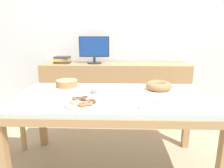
# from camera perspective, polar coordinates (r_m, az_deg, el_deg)

# --- Properties ---
(ground_plane) EXTENTS (12.00, 12.00, 0.00)m
(ground_plane) POSITION_cam_1_polar(r_m,az_deg,el_deg) (2.13, 0.21, -22.55)
(ground_plane) COLOR tan
(wall_back) EXTENTS (8.00, 0.10, 2.60)m
(wall_back) POSITION_cam_1_polar(r_m,az_deg,el_deg) (3.13, 1.04, 14.50)
(wall_back) COLOR silver
(wall_back) RESTS_ON ground
(dining_table) EXTENTS (1.78, 0.92, 0.74)m
(dining_table) POSITION_cam_1_polar(r_m,az_deg,el_deg) (1.82, 0.22, -5.75)
(dining_table) COLOR silver
(dining_table) RESTS_ON ground
(sideboard) EXTENTS (2.07, 0.44, 0.87)m
(sideboard) POSITION_cam_1_polar(r_m,az_deg,el_deg) (2.95, 0.87, -2.52)
(sideboard) COLOR tan
(sideboard) RESTS_ON ground
(computer_monitor) EXTENTS (0.42, 0.20, 0.38)m
(computer_monitor) POSITION_cam_1_polar(r_m,az_deg,el_deg) (2.86, -5.11, 9.63)
(computer_monitor) COLOR #262628
(computer_monitor) RESTS_ON sideboard
(book_stack) EXTENTS (0.24, 0.18, 0.10)m
(book_stack) POSITION_cam_1_polar(r_m,az_deg,el_deg) (2.96, -13.97, 6.69)
(book_stack) COLOR #3F3838
(book_stack) RESTS_ON sideboard
(cake_chocolate_round) EXTENTS (0.31, 0.31, 0.08)m
(cake_chocolate_round) POSITION_cam_1_polar(r_m,az_deg,el_deg) (2.09, -12.76, -0.07)
(cake_chocolate_round) COLOR silver
(cake_chocolate_round) RESTS_ON dining_table
(cake_golden_bundt) EXTENTS (0.28, 0.28, 0.09)m
(cake_golden_bundt) POSITION_cam_1_polar(r_m,az_deg,el_deg) (1.98, 13.19, -0.68)
(cake_golden_bundt) COLOR silver
(cake_golden_bundt) RESTS_ON dining_table
(pastry_platter) EXTENTS (0.30, 0.30, 0.04)m
(pastry_platter) POSITION_cam_1_polar(r_m,az_deg,el_deg) (1.58, -8.16, -5.21)
(pastry_platter) COLOR silver
(pastry_platter) RESTS_ON dining_table
(plate_stack) EXTENTS (0.21, 0.21, 0.05)m
(plate_stack) POSITION_cam_1_polar(r_m,az_deg,el_deg) (1.86, -2.50, -1.80)
(plate_stack) COLOR silver
(plate_stack) RESTS_ON dining_table
(tealight_right_edge) EXTENTS (0.04, 0.04, 0.04)m
(tealight_right_edge) POSITION_cam_1_polar(r_m,az_deg,el_deg) (1.98, -6.73, -1.38)
(tealight_right_edge) COLOR silver
(tealight_right_edge) RESTS_ON dining_table
(tealight_near_cakes) EXTENTS (0.04, 0.04, 0.04)m
(tealight_near_cakes) POSITION_cam_1_polar(r_m,az_deg,el_deg) (1.54, 11.50, -6.09)
(tealight_near_cakes) COLOR silver
(tealight_near_cakes) RESTS_ON dining_table
(tealight_near_front) EXTENTS (0.04, 0.04, 0.04)m
(tealight_near_front) POSITION_cam_1_polar(r_m,az_deg,el_deg) (1.62, 13.30, -5.16)
(tealight_near_front) COLOR silver
(tealight_near_front) RESTS_ON dining_table
(tealight_centre) EXTENTS (0.04, 0.04, 0.04)m
(tealight_centre) POSITION_cam_1_polar(r_m,az_deg,el_deg) (1.49, 8.27, -6.53)
(tealight_centre) COLOR silver
(tealight_centre) RESTS_ON dining_table
(tealight_left_edge) EXTENTS (0.04, 0.04, 0.04)m
(tealight_left_edge) POSITION_cam_1_polar(r_m,az_deg,el_deg) (2.01, 19.20, -1.86)
(tealight_left_edge) COLOR silver
(tealight_left_edge) RESTS_ON dining_table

